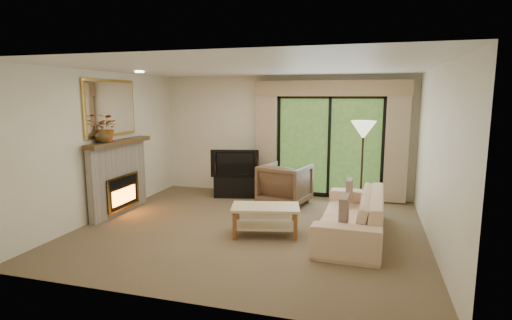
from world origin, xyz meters
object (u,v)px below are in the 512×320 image
(armchair, at_px, (285,184))
(sofa, at_px, (352,214))
(media_console, at_px, (235,186))
(coffee_table, at_px, (265,220))

(armchair, distance_m, sofa, 2.03)
(media_console, relative_size, sofa, 0.38)
(media_console, bearing_deg, armchair, -30.07)
(sofa, bearing_deg, coffee_table, -73.19)
(sofa, bearing_deg, media_console, -124.30)
(media_console, height_order, armchair, armchair)
(sofa, height_order, coffee_table, sofa)
(armchair, relative_size, coffee_table, 0.87)
(media_console, distance_m, sofa, 3.14)
(media_console, relative_size, coffee_table, 0.86)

